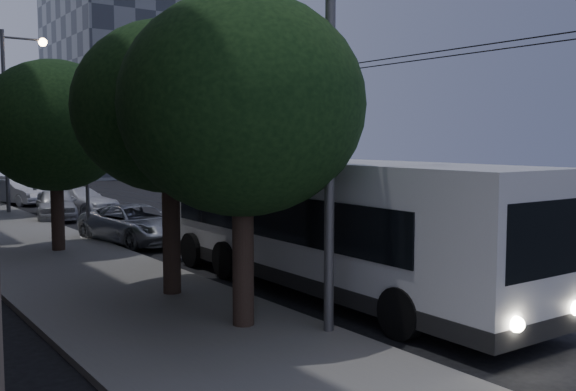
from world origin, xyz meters
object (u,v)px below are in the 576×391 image
(pickup_silver, at_px, (136,224))
(streetlamp_far, at_px, (13,104))
(car_white_a, at_px, (56,204))
(car_white_b, at_px, (79,200))
(car_white_c, at_px, (18,192))
(trolleybus, at_px, (319,221))
(car_white_d, at_px, (31,190))
(streetlamp_near, at_px, (346,67))

(pickup_silver, xyz_separation_m, streetlamp_far, (-1.47, 12.67, 5.06))
(pickup_silver, bearing_deg, car_white_a, 82.82)
(streetlamp_far, bearing_deg, pickup_silver, -83.38)
(streetlamp_far, bearing_deg, car_white_b, -34.05)
(car_white_c, height_order, streetlamp_far, streetlamp_far)
(car_white_a, bearing_deg, trolleybus, -72.11)
(car_white_d, height_order, streetlamp_far, streetlamp_far)
(car_white_b, xyz_separation_m, streetlamp_far, (-2.69, 1.82, 5.06))
(car_white_b, distance_m, car_white_c, 7.36)
(car_white_b, relative_size, streetlamp_far, 0.53)
(streetlamp_near, height_order, streetlamp_far, streetlamp_far)
(pickup_silver, xyz_separation_m, car_white_d, (1.22, 20.85, -0.10))
(car_white_c, bearing_deg, streetlamp_far, -122.19)
(trolleybus, distance_m, streetlamp_far, 23.18)
(car_white_d, bearing_deg, pickup_silver, -83.37)
(car_white_d, xyz_separation_m, streetlamp_near, (-2.23, -34.22, 4.73))
(streetlamp_far, bearing_deg, car_white_d, 71.78)
(car_white_b, height_order, car_white_c, car_white_c)
(car_white_b, xyz_separation_m, car_white_c, (-1.40, 7.22, 0.04))
(pickup_silver, relative_size, car_white_a, 1.16)
(car_white_c, height_order, car_white_d, car_white_c)
(car_white_c, bearing_deg, car_white_a, -110.04)
(streetlamp_far, bearing_deg, car_white_c, 76.56)
(car_white_b, xyz_separation_m, streetlamp_near, (-2.23, -24.22, 4.64))
(trolleybus, height_order, pickup_silver, trolleybus)
(trolleybus, height_order, car_white_a, trolleybus)
(car_white_b, bearing_deg, car_white_a, -158.98)
(trolleybus, height_order, streetlamp_far, streetlamp_far)
(pickup_silver, distance_m, car_white_c, 18.07)
(car_white_a, distance_m, streetlamp_far, 6.19)
(car_white_a, height_order, car_white_d, car_white_a)
(car_white_a, distance_m, streetlamp_near, 23.06)
(pickup_silver, bearing_deg, streetlamp_far, 87.09)
(streetlamp_near, bearing_deg, trolleybus, 59.16)
(trolleybus, bearing_deg, streetlamp_near, -120.09)
(trolleybus, distance_m, car_white_a, 19.33)
(car_white_d, distance_m, streetlamp_far, 10.04)
(pickup_silver, distance_m, car_white_d, 20.88)
(car_white_a, relative_size, streetlamp_near, 0.52)
(car_white_c, xyz_separation_m, car_white_d, (1.40, 2.78, -0.13))
(car_white_d, bearing_deg, streetlamp_near, -83.75)
(car_white_a, xyz_separation_m, car_white_b, (1.60, 1.63, -0.05))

